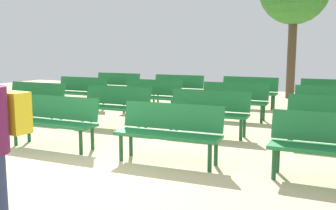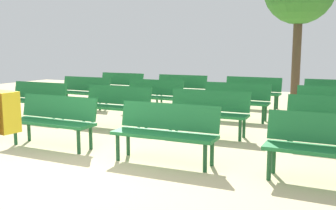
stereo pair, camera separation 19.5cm
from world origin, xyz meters
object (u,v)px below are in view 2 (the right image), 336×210
at_px(bench_r1_c1, 116,104).
at_px(bench_r2_c1, 153,94).
at_px(bench_r3_c0, 120,84).
at_px(bench_r2_c0, 84,90).
at_px(bench_r3_c1, 181,87).
at_px(bench_r3_c3, 335,94).
at_px(bench_r0_c1, 54,118).
at_px(bench_r1_c3, 334,119).
at_px(bench_r1_c2, 208,110).
at_px(bench_r2_c3, 335,104).
at_px(bench_r3_c2, 252,90).
at_px(bench_r0_c3, 330,144).
at_px(bench_r0_c2, 166,129).
at_px(bench_r2_c2, 236,99).
at_px(bench_r1_c0, 37,98).

height_order(bench_r1_c1, bench_r2_c1, same).
bearing_deg(bench_r3_c0, bench_r2_c0, -89.11).
bearing_deg(bench_r2_c0, bench_r3_c1, 41.54).
xyz_separation_m(bench_r3_c1, bench_r3_c3, (4.37, 0.32, 0.00)).
distance_m(bench_r0_c1, bench_r1_c3, 4.83).
distance_m(bench_r1_c2, bench_r2_c3, 2.92).
bearing_deg(bench_r1_c2, bench_r1_c3, -0.75).
bearing_deg(bench_r2_c0, bench_r1_c2, -22.67).
bearing_deg(bench_r3_c2, bench_r3_c3, 1.17).
relative_size(bench_r0_c3, bench_r3_c2, 1.00).
height_order(bench_r1_c2, bench_r2_c3, same).
bearing_deg(bench_r3_c1, bench_r2_c0, -139.37).
bearing_deg(bench_r3_c0, bench_r0_c2, -51.84).
distance_m(bench_r1_c1, bench_r2_c1, 1.89).
relative_size(bench_r2_c3, bench_r3_c2, 1.01).
height_order(bench_r0_c2, bench_r1_c2, same).
relative_size(bench_r0_c3, bench_r1_c3, 1.00).
distance_m(bench_r0_c2, bench_r3_c1, 6.17).
xyz_separation_m(bench_r1_c2, bench_r3_c2, (-0.21, 3.86, 0.00)).
bearing_deg(bench_r0_c1, bench_r0_c2, -0.31).
xyz_separation_m(bench_r3_c2, bench_r3_c3, (2.19, 0.13, 0.00)).
bearing_deg(bench_r2_c3, bench_r3_c3, 90.35).
bearing_deg(bench_r0_c3, bench_r1_c3, 90.81).
xyz_separation_m(bench_r0_c1, bench_r1_c1, (-0.06, 1.91, 0.00)).
distance_m(bench_r0_c2, bench_r2_c2, 3.83).
height_order(bench_r0_c1, bench_r0_c3, same).
distance_m(bench_r0_c1, bench_r1_c1, 1.91).
relative_size(bench_r1_c0, bench_r3_c0, 1.01).
distance_m(bench_r3_c1, bench_r3_c3, 4.38).
bearing_deg(bench_r2_c0, bench_r0_c3, -29.23).
xyz_separation_m(bench_r1_c0, bench_r1_c1, (2.26, 0.11, 0.00)).
relative_size(bench_r1_c1, bench_r3_c3, 1.00).
height_order(bench_r3_c2, bench_r3_c3, same).
distance_m(bench_r0_c3, bench_r3_c2, 6.22).
bearing_deg(bench_r2_c3, bench_r0_c1, -139.66).
height_order(bench_r1_c2, bench_r2_c1, same).
bearing_deg(bench_r3_c1, bench_r1_c3, -40.83).
relative_size(bench_r2_c2, bench_r3_c2, 1.01).
xyz_separation_m(bench_r0_c2, bench_r3_c0, (-4.71, 5.54, 0.00)).
bearing_deg(bench_r3_c1, bench_r3_c0, 178.68).
distance_m(bench_r2_c3, bench_r3_c1, 4.81).
xyz_separation_m(bench_r0_c2, bench_r2_c3, (2.00, 3.98, 0.00)).
bearing_deg(bench_r3_c0, bench_r3_c3, 1.33).
bearing_deg(bench_r0_c3, bench_r3_c1, 128.59).
xyz_separation_m(bench_r1_c0, bench_r2_c3, (6.49, 2.26, 0.00)).
xyz_separation_m(bench_r1_c1, bench_r2_c1, (-0.15, 1.89, 0.00)).
bearing_deg(bench_r2_c1, bench_r3_c3, 25.69).
distance_m(bench_r0_c1, bench_r0_c3, 4.43).
bearing_deg(bench_r2_c2, bench_r1_c2, -92.31).
xyz_separation_m(bench_r2_c2, bench_r3_c2, (-0.17, 2.00, 0.00)).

